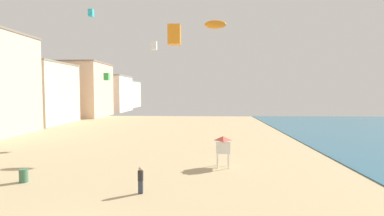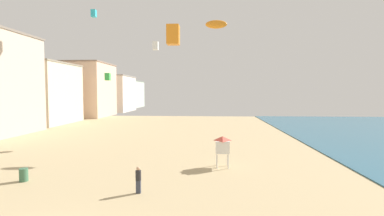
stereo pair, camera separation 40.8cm
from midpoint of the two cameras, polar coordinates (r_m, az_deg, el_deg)
name	(u,v)px [view 1 (the left image)]	position (r m, az deg, el deg)	size (l,w,h in m)	color
boardwalk_hotel_mid	(38,93)	(61.18, -29.23, 2.67)	(10.62, 13.23, 11.77)	beige
boardwalk_hotel_far	(77,90)	(75.28, -22.75, 3.49)	(14.47, 13.40, 13.36)	beige
boardwalk_hotel_distant	(103,94)	(91.43, -17.99, 2.82)	(15.43, 14.45, 11.15)	silver
boardwalk_hotel_furthest	(121,94)	(109.81, -14.38, 2.76)	(10.32, 21.14, 10.43)	#B7C6B2
kite_flyer	(141,179)	(17.66, -11.19, -14.02)	(0.34, 0.34, 1.64)	#383D4C
lifeguard_stand	(223,145)	(23.02, 5.87, -7.52)	(1.10, 1.10, 2.55)	white
beach_trash_bin	(24,176)	(22.75, -31.73, -11.73)	(0.56, 0.56, 0.90)	#3D6B4C
kite_cyan_box	(91,13)	(55.23, -20.24, 17.84)	(0.82, 0.82, 1.28)	#2DB7CC
kite_white_box	(154,46)	(36.83, -8.10, 12.58)	(0.68, 0.68, 1.07)	white
kite_orange_box	(174,35)	(20.49, -4.24, 14.75)	(0.87, 0.87, 1.37)	orange
kite_green_box	(107,77)	(31.15, -17.48, 6.15)	(0.50, 0.50, 0.79)	green
kite_orange_parafoil	(215,24)	(32.32, 4.44, 16.73)	(2.40, 0.67, 0.93)	orange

